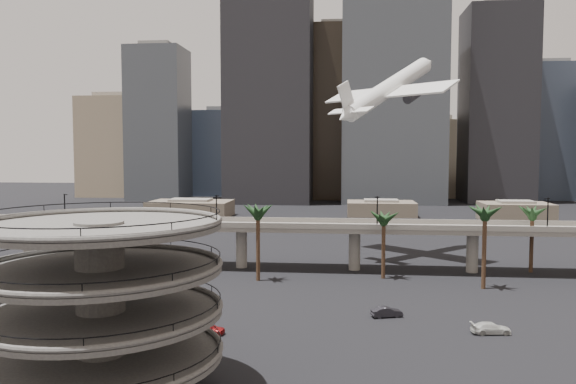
# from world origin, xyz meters

# --- Properties ---
(ground) EXTENTS (700.00, 700.00, 0.00)m
(ground) POSITION_xyz_m (0.00, 0.00, 0.00)
(ground) COLOR black
(ground) RESTS_ON ground
(parking_ramp) EXTENTS (22.20, 22.20, 17.35)m
(parking_ramp) POSITION_xyz_m (-13.00, -4.00, 9.84)
(parking_ramp) COLOR #4A4845
(parking_ramp) RESTS_ON ground
(overpass) EXTENTS (130.00, 9.30, 14.70)m
(overpass) POSITION_xyz_m (0.00, 55.00, 7.34)
(overpass) COLOR gray
(overpass) RESTS_ON ground
(palm_trees) EXTENTS (54.40, 18.40, 14.00)m
(palm_trees) POSITION_xyz_m (21.48, 47.47, 11.30)
(palm_trees) COLOR #4B3220
(palm_trees) RESTS_ON ground
(low_buildings) EXTENTS (135.00, 27.50, 6.80)m
(low_buildings) POSITION_xyz_m (6.89, 142.30, 2.86)
(low_buildings) COLOR #685B4C
(low_buildings) RESTS_ON ground
(skyline) EXTENTS (269.00, 86.00, 113.22)m
(skyline) POSITION_xyz_m (15.11, 217.09, 41.36)
(skyline) COLOR gray
(skyline) RESTS_ON ground
(airborne_jet) EXTENTS (27.47, 27.93, 18.32)m
(airborne_jet) POSITION_xyz_m (18.41, 71.72, 36.25)
(airborne_jet) COLOR white
(airborne_jet) RESTS_ON ground
(car_a) EXTENTS (4.27, 2.08, 1.40)m
(car_a) POSITION_xyz_m (-7.64, 14.49, 0.70)
(car_a) COLOR maroon
(car_a) RESTS_ON ground
(car_b) EXTENTS (4.52, 2.64, 1.41)m
(car_b) POSITION_xyz_m (14.90, 24.03, 0.70)
(car_b) COLOR black
(car_b) RESTS_ON ground
(car_c) EXTENTS (5.06, 2.52, 1.41)m
(car_c) POSITION_xyz_m (27.25, 18.16, 0.71)
(car_c) COLOR silver
(car_c) RESTS_ON ground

